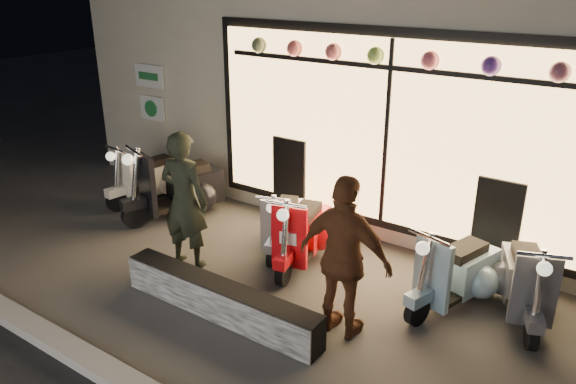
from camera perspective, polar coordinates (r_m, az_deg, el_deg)
name	(u,v)px	position (r m, az deg, el deg)	size (l,w,h in m)	color
ground	(247,286)	(6.81, -4.19, -9.47)	(40.00, 40.00, 0.00)	#383533
kerb	(111,374)	(5.65, -17.58, -17.19)	(40.00, 0.25, 0.12)	slate
shop_building	(424,57)	(10.28, 13.60, 13.18)	(10.20, 6.23, 4.20)	beige
graffiti_barrier	(220,300)	(6.20, -6.95, -10.81)	(2.52, 0.28, 0.40)	black
scooter_silver	(285,221)	(7.59, -0.32, -2.94)	(0.67, 1.22, 0.88)	black
scooter_red	(304,230)	(7.22, 1.63, -3.92)	(0.65, 1.39, 0.99)	black
scooter_black	(185,187)	(8.63, -10.40, 0.51)	(0.87, 1.56, 1.13)	black
scooter_cream	(154,176)	(9.37, -13.47, 1.56)	(0.56, 1.36, 0.97)	black
scooter_blue	(460,271)	(6.59, 17.06, -7.64)	(0.69, 1.37, 0.98)	black
scooter_grey	(524,278)	(6.68, 22.88, -8.08)	(0.76, 1.35, 0.97)	black
man	(185,200)	(7.00, -10.47, -0.84)	(0.64, 0.42, 1.76)	black
woman	(345,259)	(5.59, 5.79, -6.74)	(1.01, 0.42, 1.72)	brown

